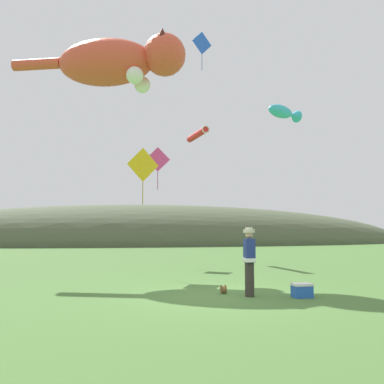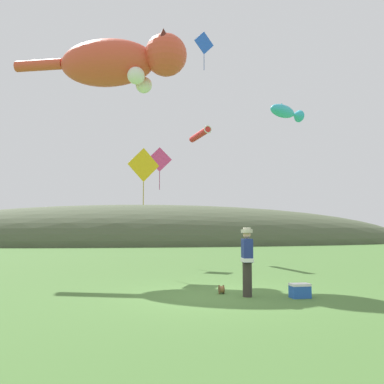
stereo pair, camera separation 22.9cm
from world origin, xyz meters
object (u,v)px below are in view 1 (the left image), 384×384
at_px(picnic_cooler, 302,290).
at_px(kite_diamond_blue, 202,43).
at_px(kite_giant_cat, 118,62).
at_px(kite_fish_windsock, 283,112).
at_px(festival_attendant, 249,259).
at_px(kite_spool, 223,289).
at_px(kite_diamond_gold, 143,165).
at_px(kite_tube_streamer, 197,135).
at_px(kite_diamond_pink, 158,160).

distance_m(picnic_cooler, kite_diamond_blue, 16.80).
bearing_deg(kite_giant_cat, kite_fish_windsock, 4.80).
bearing_deg(kite_giant_cat, kite_diamond_blue, 35.25).
xyz_separation_m(festival_attendant, picnic_cooler, (1.27, -0.35, -0.77)).
bearing_deg(kite_giant_cat, kite_spool, -69.81).
xyz_separation_m(festival_attendant, kite_spool, (-0.56, 0.57, -0.84)).
bearing_deg(kite_diamond_gold, kite_spool, -70.26).
relative_size(picnic_cooler, kite_diamond_gold, 0.22).
bearing_deg(kite_diamond_blue, kite_fish_windsock, -34.09).
xyz_separation_m(festival_attendant, kite_tube_streamer, (0.94, 12.75, 6.01)).
relative_size(kite_giant_cat, kite_diamond_gold, 3.56).
relative_size(kite_giant_cat, kite_fish_windsock, 3.46).
relative_size(kite_giant_cat, kite_diamond_pink, 3.75).
distance_m(kite_spool, kite_tube_streamer, 14.06).
xyz_separation_m(kite_spool, kite_tube_streamer, (1.50, 12.19, 6.84)).
relative_size(kite_giant_cat, kite_tube_streamer, 2.75).
relative_size(kite_fish_windsock, kite_diamond_pink, 1.08).
distance_m(kite_spool, picnic_cooler, 2.05).
xyz_separation_m(kite_diamond_blue, kite_diamond_gold, (-3.47, -5.84, -7.69)).
distance_m(festival_attendant, kite_diamond_gold, 7.14).
height_order(kite_giant_cat, kite_diamond_gold, kite_giant_cat).
height_order(kite_spool, kite_diamond_blue, kite_diamond_blue).
distance_m(festival_attendant, kite_diamond_blue, 16.04).
xyz_separation_m(kite_tube_streamer, kite_diamond_pink, (-2.45, -2.45, -1.88)).
bearing_deg(kite_fish_windsock, kite_diamond_blue, 145.91).
height_order(kite_spool, kite_giant_cat, kite_giant_cat).
bearing_deg(kite_fish_windsock, kite_diamond_pink, 170.17).
bearing_deg(picnic_cooler, kite_giant_cat, 118.15).
bearing_deg(festival_attendant, kite_diamond_pink, 98.34).
xyz_separation_m(kite_fish_windsock, kite_diamond_blue, (-3.68, 2.49, 4.38)).
bearing_deg(picnic_cooler, kite_diamond_blue, 91.25).
relative_size(kite_spool, kite_diamond_gold, 0.10).
distance_m(kite_giant_cat, kite_diamond_pink, 4.95).
relative_size(kite_spool, kite_tube_streamer, 0.08).
xyz_separation_m(kite_giant_cat, kite_fish_windsock, (8.18, 0.69, -1.79)).
distance_m(kite_giant_cat, kite_diamond_gold, 5.84).
xyz_separation_m(picnic_cooler, kite_diamond_blue, (-0.26, 12.07, 11.67)).
height_order(picnic_cooler, kite_diamond_gold, kite_diamond_gold).
bearing_deg(kite_spool, festival_attendant, -45.45).
distance_m(kite_diamond_blue, kite_diamond_pink, 7.36).
bearing_deg(festival_attendant, kite_diamond_gold, 112.74).
height_order(picnic_cooler, kite_diamond_blue, kite_diamond_blue).
height_order(kite_spool, picnic_cooler, picnic_cooler).
bearing_deg(kite_diamond_blue, kite_giant_cat, -144.75).
relative_size(picnic_cooler, kite_diamond_blue, 0.23).
bearing_deg(kite_diamond_blue, picnic_cooler, -88.75).
bearing_deg(kite_diamond_blue, kite_tube_streamer, 93.70).
distance_m(kite_diamond_blue, kite_diamond_gold, 10.26).
bearing_deg(kite_tube_streamer, kite_giant_cat, -136.46).
bearing_deg(picnic_cooler, kite_tube_streamer, 91.45).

